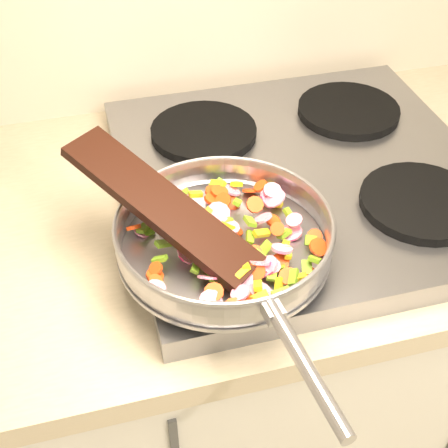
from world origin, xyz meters
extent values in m
cube|color=#939399|center=(-0.70, 1.67, 0.92)|extent=(0.60, 0.60, 0.04)
cylinder|color=black|center=(-0.84, 1.52, 0.95)|extent=(0.19, 0.19, 0.02)
cylinder|color=black|center=(-0.56, 1.52, 0.95)|extent=(0.19, 0.19, 0.02)
cylinder|color=black|center=(-0.84, 1.81, 0.95)|extent=(0.19, 0.19, 0.02)
cylinder|color=black|center=(-0.56, 1.81, 0.95)|extent=(0.19, 0.19, 0.02)
cylinder|color=#9E9EA5|center=(-0.89, 1.49, 0.96)|extent=(0.30, 0.30, 0.01)
torus|color=#9E9EA5|center=(-0.89, 1.49, 0.99)|extent=(0.34, 0.34, 0.05)
torus|color=#9E9EA5|center=(-0.89, 1.49, 1.01)|extent=(0.30, 0.30, 0.01)
cylinder|color=#9E9EA5|center=(-0.86, 1.25, 1.00)|extent=(0.04, 0.19, 0.02)
cube|color=#9E9EA5|center=(-0.87, 1.34, 1.00)|extent=(0.03, 0.03, 0.02)
cube|color=#689A1E|center=(-0.85, 1.45, 0.98)|extent=(0.02, 0.02, 0.01)
cube|color=gold|center=(-0.84, 1.39, 0.97)|extent=(0.02, 0.02, 0.02)
cube|color=#689A1E|center=(-0.89, 1.49, 0.98)|extent=(0.03, 0.02, 0.01)
cylinder|color=red|center=(-0.85, 1.46, 0.98)|extent=(0.03, 0.03, 0.02)
cube|color=#689A1E|center=(-0.92, 1.43, 0.98)|extent=(0.01, 0.02, 0.01)
cube|color=#689A1E|center=(-0.77, 1.46, 0.97)|extent=(0.02, 0.02, 0.02)
cylinder|color=#CC1359|center=(-0.79, 1.49, 0.97)|extent=(0.04, 0.04, 0.01)
cube|color=#689A1E|center=(-0.84, 1.38, 0.98)|extent=(0.03, 0.02, 0.01)
cylinder|color=red|center=(-0.87, 1.49, 0.97)|extent=(0.03, 0.03, 0.02)
cube|color=gold|center=(-0.90, 1.54, 0.99)|extent=(0.02, 0.02, 0.02)
cylinder|color=#CC1359|center=(-0.94, 1.49, 0.97)|extent=(0.04, 0.04, 0.02)
cylinder|color=red|center=(-0.99, 1.46, 0.97)|extent=(0.03, 0.03, 0.02)
cube|color=gold|center=(-0.99, 1.44, 0.97)|extent=(0.01, 0.02, 0.01)
cylinder|color=red|center=(-0.88, 1.57, 0.98)|extent=(0.03, 0.03, 0.02)
cube|color=gold|center=(-0.87, 1.43, 0.99)|extent=(0.01, 0.03, 0.02)
cube|color=gold|center=(-0.83, 1.49, 0.98)|extent=(0.03, 0.02, 0.02)
cylinder|color=red|center=(-0.90, 1.47, 0.97)|extent=(0.03, 0.03, 0.01)
cylinder|color=#CC1359|center=(-0.88, 1.54, 0.98)|extent=(0.05, 0.05, 0.02)
cube|color=#689A1E|center=(-0.80, 1.49, 0.97)|extent=(0.02, 0.02, 0.01)
cube|color=gold|center=(-0.87, 1.59, 0.97)|extent=(0.02, 0.03, 0.01)
cylinder|color=#CC1359|center=(-0.99, 1.55, 0.96)|extent=(0.03, 0.03, 0.01)
cube|color=#689A1E|center=(-0.87, 1.52, 0.98)|extent=(0.02, 0.02, 0.01)
cube|color=#689A1E|center=(-0.82, 1.39, 0.98)|extent=(0.02, 0.03, 0.01)
cube|color=gold|center=(-0.91, 1.48, 0.99)|extent=(0.03, 0.01, 0.02)
cylinder|color=red|center=(-0.87, 1.56, 0.99)|extent=(0.03, 0.03, 0.02)
cylinder|color=red|center=(-0.82, 1.55, 0.98)|extent=(0.04, 0.03, 0.02)
cylinder|color=#CC1359|center=(-0.88, 1.51, 0.98)|extent=(0.05, 0.05, 0.01)
cylinder|color=red|center=(-0.76, 1.45, 0.97)|extent=(0.03, 0.03, 0.02)
cylinder|color=red|center=(-0.76, 1.47, 0.97)|extent=(0.03, 0.03, 0.02)
cylinder|color=#CC1359|center=(-0.86, 1.60, 0.98)|extent=(0.04, 0.04, 0.01)
cylinder|color=#CC1359|center=(-0.87, 1.39, 0.97)|extent=(0.04, 0.04, 0.02)
cylinder|color=red|center=(-0.82, 1.44, 0.97)|extent=(0.03, 0.03, 0.02)
cube|color=gold|center=(-0.76, 1.47, 0.97)|extent=(0.02, 0.02, 0.01)
cylinder|color=red|center=(-0.97, 1.57, 0.97)|extent=(0.03, 0.03, 0.01)
cylinder|color=red|center=(-1.00, 1.54, 0.98)|extent=(0.02, 0.02, 0.02)
cube|color=#689A1E|center=(-0.97, 1.50, 0.98)|extent=(0.03, 0.02, 0.01)
cube|color=#689A1E|center=(-0.85, 1.49, 0.97)|extent=(0.02, 0.02, 0.01)
cylinder|color=#CC1359|center=(-0.97, 1.59, 0.97)|extent=(0.03, 0.03, 0.03)
cylinder|color=#CC1359|center=(-0.85, 1.43, 0.98)|extent=(0.04, 0.04, 0.03)
cube|color=gold|center=(-0.81, 1.44, 0.98)|extent=(0.01, 0.02, 0.01)
cube|color=#689A1E|center=(-0.87, 1.46, 0.98)|extent=(0.03, 0.02, 0.01)
cylinder|color=red|center=(-0.85, 1.58, 0.97)|extent=(0.03, 0.03, 0.02)
cube|color=gold|center=(-0.79, 1.55, 0.97)|extent=(0.03, 0.02, 0.01)
cylinder|color=#CC1359|center=(-0.89, 1.50, 0.98)|extent=(0.03, 0.03, 0.02)
cube|color=gold|center=(-0.84, 1.60, 0.98)|extent=(0.02, 0.02, 0.02)
cube|color=gold|center=(-0.89, 1.40, 0.97)|extent=(0.02, 0.02, 0.02)
cylinder|color=red|center=(-0.79, 1.56, 0.97)|extent=(0.04, 0.04, 0.02)
cylinder|color=#CC1359|center=(-0.84, 1.42, 0.98)|extent=(0.04, 0.04, 0.01)
cylinder|color=red|center=(-0.99, 1.46, 0.97)|extent=(0.03, 0.03, 0.01)
cube|color=gold|center=(-0.86, 1.48, 0.97)|extent=(0.02, 0.02, 0.02)
cylinder|color=#CC1359|center=(-0.85, 1.43, 0.98)|extent=(0.03, 0.04, 0.03)
cylinder|color=red|center=(-0.80, 1.57, 0.97)|extent=(0.03, 0.03, 0.01)
cube|color=gold|center=(-0.81, 1.39, 0.98)|extent=(0.02, 0.02, 0.01)
cylinder|color=red|center=(-0.82, 1.40, 0.98)|extent=(0.03, 0.03, 0.02)
cylinder|color=red|center=(-0.88, 1.50, 0.99)|extent=(0.02, 0.02, 0.01)
cube|color=#689A1E|center=(-0.93, 1.51, 0.97)|extent=(0.02, 0.02, 0.01)
cube|color=#689A1E|center=(-0.98, 1.55, 0.97)|extent=(0.02, 0.02, 0.02)
cylinder|color=red|center=(-0.96, 1.58, 0.98)|extent=(0.03, 0.03, 0.01)
cylinder|color=red|center=(-0.81, 1.49, 0.98)|extent=(0.02, 0.02, 0.02)
cylinder|color=#CC1359|center=(-0.89, 1.38, 0.99)|extent=(0.03, 0.04, 0.02)
cylinder|color=red|center=(-0.99, 1.44, 0.97)|extent=(0.03, 0.03, 0.02)
cube|color=gold|center=(-0.86, 1.61, 0.98)|extent=(0.03, 0.03, 0.02)
cylinder|color=#CC1359|center=(-0.99, 1.42, 0.98)|extent=(0.03, 0.03, 0.01)
cube|color=#689A1E|center=(-0.84, 1.46, 0.97)|extent=(0.03, 0.03, 0.01)
cube|color=#689A1E|center=(-0.87, 1.58, 0.97)|extent=(0.02, 0.03, 0.01)
cylinder|color=#CC1359|center=(-0.91, 1.54, 0.97)|extent=(0.05, 0.05, 0.01)
cube|color=#689A1E|center=(-0.98, 1.47, 0.98)|extent=(0.02, 0.02, 0.02)
cylinder|color=#CC1359|center=(-0.79, 1.55, 0.98)|extent=(0.04, 0.04, 0.03)
cylinder|color=red|center=(-0.86, 1.42, 0.98)|extent=(0.03, 0.03, 0.02)
cube|color=#689A1E|center=(-0.84, 1.42, 0.97)|extent=(0.02, 0.03, 0.01)
cube|color=#689A1E|center=(-0.82, 1.43, 0.97)|extent=(0.02, 0.02, 0.02)
cylinder|color=#CC1359|center=(-0.79, 1.57, 0.99)|extent=(0.04, 0.04, 0.02)
cube|color=#689A1E|center=(-0.78, 1.52, 0.98)|extent=(0.02, 0.02, 0.02)
cylinder|color=#CC1359|center=(-0.82, 1.45, 0.99)|extent=(0.04, 0.04, 0.02)
cylinder|color=red|center=(-0.82, 1.59, 0.97)|extent=(0.04, 0.03, 0.02)
cylinder|color=#CC1359|center=(-0.93, 1.38, 0.98)|extent=(0.04, 0.04, 0.03)
cylinder|color=#CC1359|center=(-0.80, 1.57, 0.97)|extent=(0.03, 0.04, 0.03)
cube|color=#689A1E|center=(-0.99, 1.55, 0.97)|extent=(0.02, 0.02, 0.01)
cube|color=gold|center=(-0.81, 1.46, 0.98)|extent=(0.02, 0.02, 0.02)
cube|color=#689A1E|center=(-0.92, 1.61, 0.97)|extent=(0.03, 0.01, 0.02)
cube|color=gold|center=(-0.87, 1.38, 0.98)|extent=(0.03, 0.01, 0.02)
cube|color=#689A1E|center=(-0.85, 1.56, 0.98)|extent=(0.02, 0.02, 0.02)
cylinder|color=red|center=(-0.91, 1.37, 0.98)|extent=(0.04, 0.04, 0.01)
cylinder|color=#CC1359|center=(-0.92, 1.60, 0.97)|extent=(0.03, 0.05, 0.03)
cube|color=gold|center=(-0.97, 1.58, 0.97)|extent=(0.03, 0.02, 0.01)
cylinder|color=red|center=(-0.86, 1.51, 0.97)|extent=(0.03, 0.03, 0.02)
cube|color=gold|center=(-0.80, 1.59, 0.97)|extent=(0.01, 0.02, 0.01)
cube|color=gold|center=(-0.88, 1.51, 0.98)|extent=(0.02, 0.03, 0.02)
cube|color=gold|center=(-0.89, 1.44, 0.98)|extent=(0.02, 0.02, 0.01)
cylinder|color=red|center=(-0.81, 1.51, 0.97)|extent=(0.03, 0.03, 0.01)
cube|color=gold|center=(-0.88, 1.41, 0.99)|extent=(0.02, 0.02, 0.01)
cube|color=#689A1E|center=(-0.92, 1.41, 0.97)|extent=(0.02, 0.02, 0.01)
cylinder|color=red|center=(-0.93, 1.39, 0.99)|extent=(0.04, 0.03, 0.02)
cube|color=gold|center=(-0.90, 1.45, 0.98)|extent=(0.03, 0.02, 0.02)
cube|color=gold|center=(-0.92, 1.55, 0.97)|extent=(0.02, 0.02, 0.02)
cube|color=#689A1E|center=(-0.84, 1.51, 0.99)|extent=(0.01, 0.03, 0.02)
cylinder|color=red|center=(-0.89, 1.39, 0.98)|extent=(0.04, 0.04, 0.02)
cylinder|color=#CC1359|center=(-0.95, 1.55, 0.97)|extent=(0.04, 0.05, 0.02)
cube|color=gold|center=(-0.89, 1.48, 0.98)|extent=(0.02, 0.02, 0.02)
cube|color=gold|center=(-0.95, 1.50, 0.98)|extent=(0.01, 0.02, 0.01)
cube|color=gold|center=(-0.86, 1.44, 0.98)|extent=(0.02, 0.02, 0.02)
cylinder|color=#CC1359|center=(-0.88, 1.59, 0.97)|extent=(0.03, 0.04, 0.03)
cylinder|color=red|center=(-0.88, 1.60, 0.98)|extent=(0.03, 0.03, 0.01)
cylinder|color=#CC1359|center=(-0.89, 1.41, 0.98)|extent=(0.04, 0.04, 0.02)
cube|color=#689A1E|center=(-0.90, 1.51, 0.97)|extent=(0.02, 0.02, 0.01)
cube|color=gold|center=(-0.87, 1.39, 0.98)|extent=(0.02, 0.02, 0.01)
cube|color=#689A1E|center=(-0.79, 1.42, 0.97)|extent=(0.02, 0.02, 0.02)
cylinder|color=#CC1359|center=(-0.93, 1.42, 0.98)|extent=(0.04, 0.03, 0.03)
cylinder|color=#CC1359|center=(-0.85, 1.60, 0.98)|extent=(0.04, 0.04, 0.02)
cube|color=#689A1E|center=(-0.95, 1.56, 0.97)|extent=(0.02, 0.02, 0.02)
cube|color=#689A1E|center=(-0.93, 1.45, 0.98)|extent=(0.02, 0.02, 0.01)
cube|color=#689A1E|center=(-0.94, 1.51, 0.97)|extent=(0.02, 0.02, 0.02)
cube|color=gold|center=(-0.93, 1.47, 0.99)|extent=(0.02, 0.01, 0.01)
cube|color=#689A1E|center=(-0.95, 1.54, 0.98)|extent=(0.02, 0.02, 0.01)
cube|color=#689A1E|center=(-0.86, 1.62, 0.97)|extent=(0.02, 0.02, 0.01)
cube|color=gold|center=(-0.90, 1.60, 0.98)|extent=(0.02, 0.01, 0.01)
cube|color=#689A1E|center=(-0.78, 1.42, 0.98)|extent=(0.02, 0.02, 0.01)
cylinder|color=#CC1359|center=(-0.78, 1.50, 0.98)|extent=(0.03, 0.03, 0.01)
cylinder|color=red|center=(-0.79, 1.41, 0.96)|extent=(0.02, 0.03, 0.02)
cylinder|color=red|center=(-0.87, 1.59, 0.98)|extent=(0.03, 0.03, 0.01)
cube|color=#689A1E|center=(-0.91, 1.52, 0.97)|extent=(0.03, 0.02, 0.02)
cylinder|color=red|center=(-0.80, 1.59, 0.98)|extent=(0.03, 0.03, 0.02)
cube|color=#689A1E|center=(-0.87, 1.51, 0.98)|extent=(0.02, 0.02, 0.01)
cylinder|color=red|center=(-0.91, 1.50, 0.97)|extent=(0.04, 0.04, 0.01)
cylinder|color=#CC1359|center=(-0.82, 1.51, 0.99)|extent=(0.03, 0.03, 0.02)
cube|color=black|center=(-0.96, 1.53, 1.02)|extent=(0.24, 0.28, 0.10)
camera|label=1|loc=(-1.05, 0.88, 1.56)|focal=50.00mm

